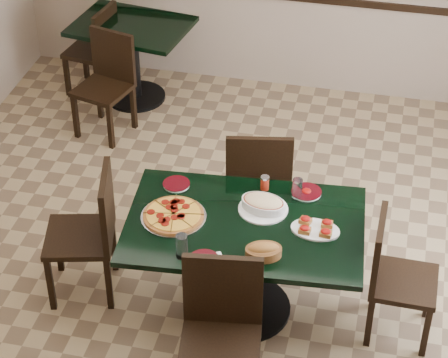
% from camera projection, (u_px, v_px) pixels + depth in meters
% --- Properties ---
extents(floor, '(5.50, 5.50, 0.00)m').
position_uv_depth(floor, '(222.00, 277.00, 6.14)').
color(floor, '#927B54').
rests_on(floor, ground).
extents(room_shell, '(5.50, 5.50, 5.50)m').
position_uv_depth(room_shell, '(404.00, 32.00, 6.61)').
color(room_shell, silver).
rests_on(room_shell, floor).
extents(main_table, '(1.56, 1.07, 0.75)m').
position_uv_depth(main_table, '(244.00, 245.00, 5.55)').
color(main_table, black).
rests_on(main_table, floor).
extents(back_table, '(1.09, 0.86, 0.75)m').
position_uv_depth(back_table, '(133.00, 47.00, 7.78)').
color(back_table, black).
rests_on(back_table, floor).
extents(chair_far, '(0.53, 0.53, 0.98)m').
position_uv_depth(chair_far, '(259.00, 179.00, 6.14)').
color(chair_far, black).
rests_on(chair_far, floor).
extents(chair_near, '(0.52, 0.52, 0.98)m').
position_uv_depth(chair_near, '(221.00, 327.00, 4.99)').
color(chair_near, black).
rests_on(chair_near, floor).
extents(chair_right, '(0.42, 0.42, 0.88)m').
position_uv_depth(chair_right, '(392.00, 272.00, 5.46)').
color(chair_right, black).
rests_on(chair_right, floor).
extents(chair_left, '(0.54, 0.54, 0.96)m').
position_uv_depth(chair_left, '(92.00, 228.00, 5.73)').
color(chair_left, black).
rests_on(chair_left, floor).
extents(back_chair_near, '(0.51, 0.51, 0.89)m').
position_uv_depth(back_chair_near, '(108.00, 78.00, 7.39)').
color(back_chair_near, black).
rests_on(back_chair_near, floor).
extents(back_chair_left, '(0.46, 0.46, 0.86)m').
position_uv_depth(back_chair_left, '(97.00, 46.00, 7.90)').
color(back_chair_left, black).
rests_on(back_chair_left, floor).
extents(pepperoni_pizza, '(0.41, 0.41, 0.04)m').
position_uv_depth(pepperoni_pizza, '(174.00, 215.00, 5.47)').
color(pepperoni_pizza, silver).
rests_on(pepperoni_pizza, main_table).
extents(lasagna_casserole, '(0.32, 0.32, 0.09)m').
position_uv_depth(lasagna_casserole, '(263.00, 204.00, 5.52)').
color(lasagna_casserole, white).
rests_on(lasagna_casserole, main_table).
extents(bread_basket, '(0.26, 0.21, 0.09)m').
position_uv_depth(bread_basket, '(264.00, 251.00, 5.17)').
color(bread_basket, brown).
rests_on(bread_basket, main_table).
extents(bruschetta_platter, '(0.32, 0.23, 0.05)m').
position_uv_depth(bruschetta_platter, '(315.00, 228.00, 5.37)').
color(bruschetta_platter, white).
rests_on(bruschetta_platter, main_table).
extents(side_plate_near, '(0.19, 0.19, 0.02)m').
position_uv_depth(side_plate_near, '(204.00, 260.00, 5.15)').
color(side_plate_near, white).
rests_on(side_plate_near, main_table).
extents(side_plate_far_r, '(0.20, 0.20, 0.03)m').
position_uv_depth(side_plate_far_r, '(306.00, 192.00, 5.68)').
color(side_plate_far_r, white).
rests_on(side_plate_far_r, main_table).
extents(side_plate_far_l, '(0.18, 0.18, 0.02)m').
position_uv_depth(side_plate_far_l, '(176.00, 184.00, 5.75)').
color(side_plate_far_l, white).
rests_on(side_plate_far_l, main_table).
extents(napkin_setting, '(0.22, 0.22, 0.01)m').
position_uv_depth(napkin_setting, '(213.00, 263.00, 5.14)').
color(napkin_setting, white).
rests_on(napkin_setting, main_table).
extents(water_glass_a, '(0.07, 0.07, 0.14)m').
position_uv_depth(water_glass_a, '(297.00, 189.00, 5.61)').
color(water_glass_a, silver).
rests_on(water_glass_a, main_table).
extents(water_glass_b, '(0.07, 0.07, 0.16)m').
position_uv_depth(water_glass_b, '(182.00, 246.00, 5.14)').
color(water_glass_b, silver).
rests_on(water_glass_b, main_table).
extents(pepper_shaker, '(0.06, 0.06, 0.10)m').
position_uv_depth(pepper_shaker, '(265.00, 183.00, 5.69)').
color(pepper_shaker, '#AC2812').
rests_on(pepper_shaker, main_table).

